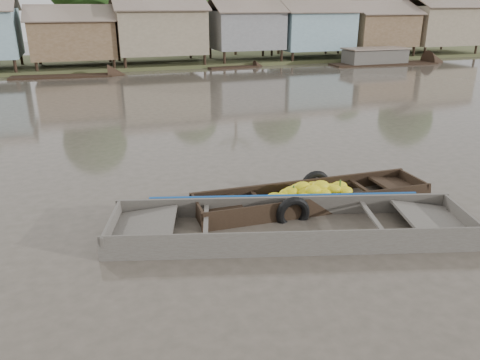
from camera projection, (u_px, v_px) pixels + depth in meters
name	position (u px, v px, depth m)	size (l,w,h in m)	color
ground	(281.00, 237.00, 9.90)	(120.00, 120.00, 0.00)	#464036
riverbank	(160.00, 24.00, 37.93)	(120.00, 12.47, 10.22)	#384723
banana_boat	(310.00, 198.00, 11.44)	(5.93, 1.60, 0.85)	black
viewer_boat	(291.00, 230.00, 10.07)	(7.94, 4.02, 0.62)	#46413B
distant_boats	(327.00, 66.00, 35.19)	(46.17, 15.75, 1.38)	black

